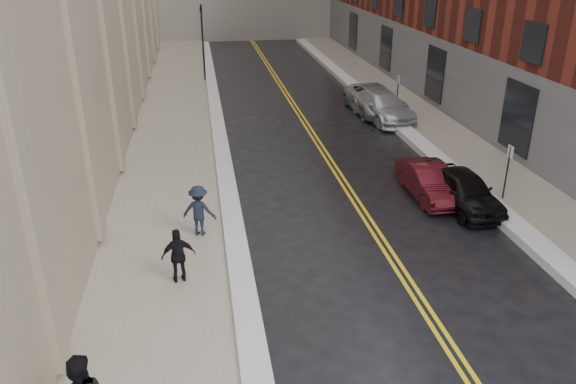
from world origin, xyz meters
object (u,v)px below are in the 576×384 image
object	(u,v)px
car_black	(464,190)
pedestrian_c	(179,256)
pedestrian_b	(199,210)
car_maroon	(429,181)
car_silver_far	(375,100)
car_silver_near	(383,106)

from	to	relation	value
car_black	pedestrian_c	xyz separation A→B (m)	(-10.12, -3.60, 0.27)
pedestrian_b	car_maroon	bearing A→B (deg)	-149.16
car_maroon	car_silver_far	xyz separation A→B (m)	(1.49, 11.59, 0.11)
car_black	pedestrian_b	size ratio (longest dim) A/B	2.37
car_black	car_silver_far	distance (m)	12.69
car_silver_near	car_black	bearing A→B (deg)	-100.79
car_silver_far	pedestrian_c	distance (m)	19.48
car_black	pedestrian_b	xyz separation A→B (m)	(-9.52, -0.87, 0.31)
car_maroon	pedestrian_c	size ratio (longest dim) A/B	2.40
car_black	car_maroon	bearing A→B (deg)	127.35
car_maroon	pedestrian_c	xyz separation A→B (m)	(-9.21, -4.68, 0.32)
pedestrian_b	car_silver_near	bearing A→B (deg)	-111.46
car_silver_near	pedestrian_b	bearing A→B (deg)	-137.37
pedestrian_c	car_maroon	bearing A→B (deg)	-162.30
car_black	car_silver_near	distance (m)	11.39
car_black	car_silver_near	xyz separation A→B (m)	(0.59, 11.37, 0.07)
car_black	car_silver_near	world-z (taller)	car_silver_near
car_black	car_silver_near	bearing A→B (deg)	84.40
car_black	car_silver_near	size ratio (longest dim) A/B	0.77
car_silver_far	car_silver_near	bearing A→B (deg)	-92.06
car_black	pedestrian_c	world-z (taller)	pedestrian_c
car_black	car_silver_far	world-z (taller)	car_silver_far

